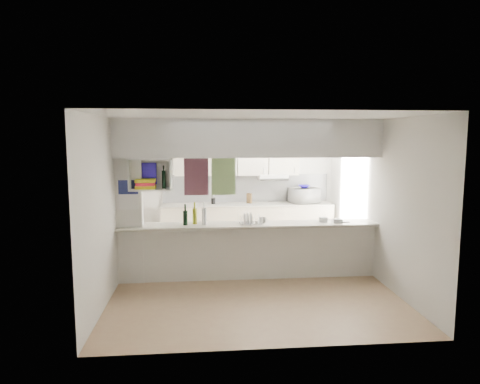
{
  "coord_description": "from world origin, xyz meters",
  "views": [
    {
      "loc": [
        -0.77,
        -6.81,
        2.31
      ],
      "look_at": [
        -0.1,
        0.5,
        1.38
      ],
      "focal_mm": 32.0,
      "sensor_mm": 36.0,
      "label": 1
    }
  ],
  "objects": [
    {
      "name": "wine_bottles",
      "position": [
        -0.87,
        0.0,
        1.06
      ],
      "size": [
        0.37,
        0.15,
        0.37
      ],
      "color": "black",
      "rests_on": "breakfast_bar"
    },
    {
      "name": "cubby_shelf",
      "position": [
        -1.57,
        -0.06,
        1.71
      ],
      "size": [
        0.65,
        0.35,
        0.5
      ],
      "color": "white",
      "rests_on": "bulkhead"
    },
    {
      "name": "cup",
      "position": [
        0.22,
        -0.06,
        0.98
      ],
      "size": [
        0.16,
        0.16,
        0.1
      ],
      "primitive_type": "imported",
      "rotation": [
        0.0,
        0.0,
        -0.4
      ],
      "color": "white",
      "rests_on": "dish_rack"
    },
    {
      "name": "floor",
      "position": [
        0.0,
        0.0,
        0.0
      ],
      "size": [
        4.8,
        4.8,
        0.0
      ],
      "primitive_type": "plane",
      "color": "#A47D5F",
      "rests_on": "ground"
    },
    {
      "name": "utensil_jar",
      "position": [
        -0.52,
        2.15,
        0.98
      ],
      "size": [
        0.09,
        0.09,
        0.13
      ],
      "primitive_type": "cylinder",
      "color": "black",
      "rests_on": "bench_top"
    },
    {
      "name": "wall_back",
      "position": [
        0.0,
        2.4,
        1.3
      ],
      "size": [
        4.2,
        0.0,
        4.2
      ],
      "primitive_type": "plane",
      "rotation": [
        1.57,
        0.0,
        0.0
      ],
      "color": "silver",
      "rests_on": "floor"
    },
    {
      "name": "microwave",
      "position": [
        1.43,
        2.11,
        1.08
      ],
      "size": [
        0.67,
        0.54,
        0.33
      ],
      "primitive_type": "imported",
      "rotation": [
        0.0,
        0.0,
        3.41
      ],
      "color": "white",
      "rests_on": "bench_top"
    },
    {
      "name": "wall_left",
      "position": [
        -2.1,
        0.0,
        1.3
      ],
      "size": [
        0.0,
        4.8,
        4.8
      ],
      "primitive_type": "plane",
      "rotation": [
        1.57,
        0.0,
        1.57
      ],
      "color": "silver",
      "rests_on": "floor"
    },
    {
      "name": "ceiling",
      "position": [
        0.0,
        0.0,
        2.6
      ],
      "size": [
        4.8,
        4.8,
        0.0
      ],
      "primitive_type": "plane",
      "color": "white",
      "rests_on": "wall_back"
    },
    {
      "name": "knife_block",
      "position": [
        0.25,
        2.18,
        1.03
      ],
      "size": [
        0.13,
        0.12,
        0.21
      ],
      "primitive_type": "cube",
      "rotation": [
        0.0,
        0.0,
        -0.42
      ],
      "color": "#4E361A",
      "rests_on": "bench_top"
    },
    {
      "name": "servery_partition",
      "position": [
        -0.17,
        0.0,
        1.66
      ],
      "size": [
        4.2,
        0.5,
        2.6
      ],
      "color": "silver",
      "rests_on": "floor"
    },
    {
      "name": "dish_rack",
      "position": [
        0.02,
        -0.01,
        1.0
      ],
      "size": [
        0.38,
        0.29,
        0.2
      ],
      "rotation": [
        0.0,
        0.0,
        0.06
      ],
      "color": "silver",
      "rests_on": "breakfast_bar"
    },
    {
      "name": "bowl",
      "position": [
        1.42,
        2.14,
        1.27
      ],
      "size": [
        0.23,
        0.23,
        0.06
      ],
      "primitive_type": "imported",
      "color": "#1B0E9D",
      "rests_on": "microwave"
    },
    {
      "name": "plastic_tubs",
      "position": [
        1.34,
        0.0,
        0.95
      ],
      "size": [
        0.49,
        0.23,
        0.07
      ],
      "color": "silver",
      "rests_on": "breakfast_bar"
    },
    {
      "name": "wall_right",
      "position": [
        2.1,
        0.0,
        1.3
      ],
      "size": [
        0.0,
        4.8,
        4.8
      ],
      "primitive_type": "plane",
      "rotation": [
        1.57,
        0.0,
        -1.57
      ],
      "color": "silver",
      "rests_on": "floor"
    },
    {
      "name": "kitchen_run",
      "position": [
        0.16,
        2.14,
        0.83
      ],
      "size": [
        3.6,
        0.63,
        2.24
      ],
      "color": "beige",
      "rests_on": "floor"
    }
  ]
}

